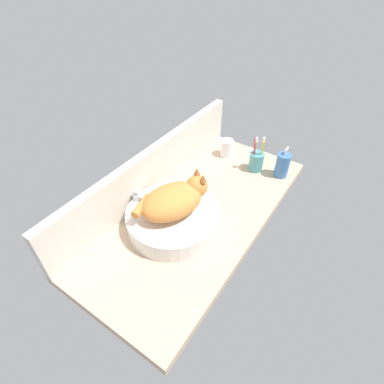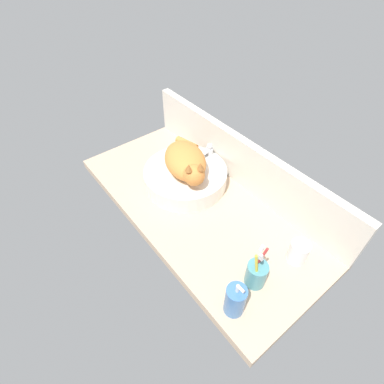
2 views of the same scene
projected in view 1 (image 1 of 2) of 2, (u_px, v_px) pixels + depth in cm
name	position (u px, v px, depth cm)	size (l,w,h in cm)	color
ground_plane	(199.00, 213.00, 129.93)	(114.87, 52.77, 4.00)	tan
backsplash_panel	(153.00, 170.00, 131.61)	(114.87, 3.60, 22.17)	silver
sink_basin	(173.00, 219.00, 119.41)	(36.80, 36.80, 7.93)	silver
cat	(175.00, 199.00, 113.60)	(30.20, 24.90, 14.00)	orange
faucet	(140.00, 202.00, 122.02)	(4.38, 11.85, 13.60)	silver
soap_dispenser	(282.00, 165.00, 142.75)	(6.49, 6.49, 15.37)	#3F72B2
toothbrush_cup	(256.00, 161.00, 147.01)	(7.04, 7.04, 18.72)	teal
water_glass	(227.00, 149.00, 157.42)	(6.83, 6.83, 8.88)	white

